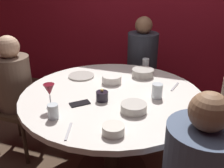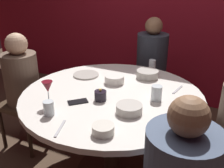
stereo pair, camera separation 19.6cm
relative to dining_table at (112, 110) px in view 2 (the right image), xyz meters
The scene contains 17 objects.
back_wall 1.80m from the dining_table, 90.00° to the left, with size 6.00×0.10×2.60m, color maroon.
dining_table is the anchor object (origin of this frame).
seated_diner_left 0.93m from the dining_table, behind, with size 0.40×0.40×1.13m.
seated_diner_back 0.99m from the dining_table, 90.00° to the left, with size 0.40×0.40×1.19m.
candle_holder 0.23m from the dining_table, 101.41° to the right, with size 0.09×0.09×0.09m.
wine_glass 0.55m from the dining_table, 132.16° to the right, with size 0.08×0.08×0.18m.
dinner_plate 0.47m from the dining_table, 147.86° to the left, with size 0.23×0.23×0.01m, color #B2ADA3.
cell_phone 0.32m from the dining_table, 123.59° to the right, with size 0.07×0.14×0.01m, color black.
bowl_serving_large 0.57m from the dining_table, 69.46° to the right, with size 0.13×0.13×0.06m, color beige.
bowl_salad_center 0.49m from the dining_table, 72.27° to the left, with size 0.19×0.19×0.07m, color #B2ADA3.
bowl_small_white 0.36m from the dining_table, 42.80° to the right, with size 0.17×0.17×0.06m, color #B2ADA3.
bowl_sauce_side 0.28m from the dining_table, 110.47° to the left, with size 0.16×0.16×0.06m, color silver.
cup_near_candle 0.40m from the dining_table, ahead, with size 0.08×0.08×0.11m, color silver.
cup_by_left_diner 0.56m from the dining_table, 115.78° to the right, with size 0.07×0.07×0.10m, color silver.
cup_by_right_diner 0.65m from the dining_table, 78.70° to the left, with size 0.06×0.06×0.11m, color silver.
fork_near_plate 0.55m from the dining_table, 33.31° to the left, with size 0.02×0.18×0.01m, color #B7B7BC.
knife_near_plate 0.60m from the dining_table, 96.51° to the right, with size 0.02×0.18×0.01m, color #B7B7BC.
Camera 2 is at (0.79, -1.62, 1.61)m, focal length 41.64 mm.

